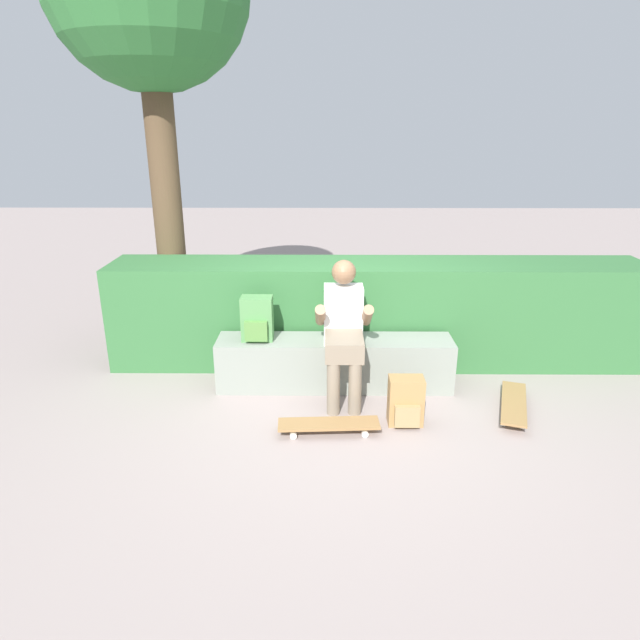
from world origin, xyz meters
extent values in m
plane|color=gray|center=(0.00, 0.00, 0.00)|extent=(24.00, 24.00, 0.00)
cube|color=gray|center=(0.00, 0.33, 0.23)|extent=(2.15, 0.41, 0.47)
cube|color=white|center=(0.07, 0.27, 0.73)|extent=(0.34, 0.22, 0.52)
sphere|color=#8C6647|center=(0.07, 0.27, 1.11)|extent=(0.21, 0.21, 0.21)
cube|color=gray|center=(0.07, -0.04, 0.55)|extent=(0.32, 0.40, 0.17)
cylinder|color=gray|center=(-0.02, -0.19, 0.23)|extent=(0.11, 0.11, 0.47)
cylinder|color=gray|center=(0.16, -0.19, 0.23)|extent=(0.11, 0.11, 0.47)
cylinder|color=#8C6647|center=(-0.13, 0.13, 0.77)|extent=(0.09, 0.33, 0.27)
cylinder|color=#8C6647|center=(0.27, 0.13, 0.77)|extent=(0.09, 0.33, 0.27)
cube|color=olive|center=(-0.06, -0.51, 0.08)|extent=(0.81, 0.24, 0.02)
cylinder|color=silver|center=(0.22, -0.42, 0.03)|extent=(0.06, 0.03, 0.05)
cylinder|color=silver|center=(0.22, -0.57, 0.03)|extent=(0.06, 0.03, 0.05)
cylinder|color=silver|center=(-0.34, -0.45, 0.03)|extent=(0.06, 0.03, 0.05)
cylinder|color=silver|center=(-0.34, -0.60, 0.03)|extent=(0.06, 0.03, 0.05)
cube|color=olive|center=(1.51, -0.15, 0.08)|extent=(0.44, 0.82, 0.02)
cylinder|color=silver|center=(1.53, 0.14, 0.03)|extent=(0.05, 0.06, 0.05)
cylinder|color=silver|center=(1.67, 0.09, 0.03)|extent=(0.05, 0.06, 0.05)
cylinder|color=silver|center=(1.36, -0.40, 0.03)|extent=(0.05, 0.06, 0.05)
cylinder|color=silver|center=(1.50, -0.44, 0.03)|extent=(0.05, 0.06, 0.05)
cube|color=#51894C|center=(-0.70, 0.33, 0.67)|extent=(0.28, 0.18, 0.40)
cube|color=#53853D|center=(-0.70, 0.21, 0.59)|extent=(0.20, 0.05, 0.18)
cube|color=#A37A47|center=(0.56, -0.34, 0.20)|extent=(0.28, 0.18, 0.40)
cube|color=#9C8354|center=(0.56, -0.46, 0.12)|extent=(0.20, 0.05, 0.18)
cube|color=#326836|center=(0.44, 0.94, 0.52)|extent=(5.27, 0.71, 1.03)
cylinder|color=brown|center=(-1.73, 1.44, 1.60)|extent=(0.30, 0.30, 3.20)
camera|label=1|loc=(-0.10, -4.34, 2.31)|focal=31.00mm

